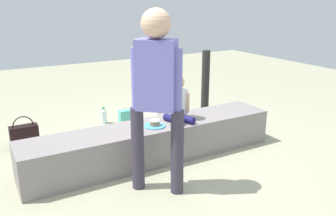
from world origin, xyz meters
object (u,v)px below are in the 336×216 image
(party_cup_red, at_px, (159,135))
(water_bottle_near_gift, at_px, (104,116))
(child_seated, at_px, (177,100))
(cake_box_white, at_px, (165,110))
(gift_bag, at_px, (128,121))
(cake_plate, at_px, (155,124))
(adult_standing, at_px, (157,87))
(handbag_black_leather, at_px, (24,136))

(party_cup_red, bearing_deg, water_bottle_near_gift, 112.87)
(child_seated, distance_m, cake_box_white, 1.44)
(child_seated, relative_size, gift_bag, 1.42)
(cake_plate, bearing_deg, child_seated, 12.73)
(adult_standing, height_order, water_bottle_near_gift, adult_standing)
(child_seated, distance_m, handbag_black_leather, 1.79)
(child_seated, bearing_deg, gift_bag, 104.89)
(child_seated, relative_size, cake_box_white, 1.51)
(adult_standing, bearing_deg, child_seated, 47.11)
(gift_bag, distance_m, party_cup_red, 0.48)
(child_seated, distance_m, water_bottle_near_gift, 1.44)
(child_seated, distance_m, adult_standing, 0.89)
(party_cup_red, height_order, cake_box_white, same)
(water_bottle_near_gift, bearing_deg, adult_standing, -95.47)
(cake_box_white, bearing_deg, cake_plate, -122.83)
(adult_standing, relative_size, party_cup_red, 13.38)
(cake_plate, relative_size, water_bottle_near_gift, 1.00)
(adult_standing, bearing_deg, cake_box_white, 59.19)
(adult_standing, distance_m, cake_plate, 0.80)
(adult_standing, bearing_deg, water_bottle_near_gift, 84.53)
(water_bottle_near_gift, bearing_deg, party_cup_red, -67.13)
(adult_standing, xyz_separation_m, cake_box_white, (1.09, 1.83, -0.88))
(cake_box_white, bearing_deg, party_cup_red, -122.96)
(child_seated, xyz_separation_m, gift_bag, (-0.22, 0.83, -0.44))
(water_bottle_near_gift, relative_size, party_cup_red, 1.94)
(party_cup_red, xyz_separation_m, cake_box_white, (0.53, 0.82, 0.00))
(party_cup_red, xyz_separation_m, handbag_black_leather, (-1.43, 0.56, 0.08))
(cake_plate, bearing_deg, cake_box_white, 57.17)
(cake_plate, xyz_separation_m, cake_box_white, (0.84, 1.30, -0.34))
(cake_plate, height_order, gift_bag, cake_plate)
(child_seated, bearing_deg, water_bottle_near_gift, 106.09)
(cake_plate, bearing_deg, handbag_black_leather, 137.50)
(water_bottle_near_gift, relative_size, handbag_black_leather, 0.61)
(child_seated, height_order, handbag_black_leather, child_seated)
(gift_bag, distance_m, water_bottle_near_gift, 0.50)
(handbag_black_leather, bearing_deg, gift_bag, -6.52)
(gift_bag, relative_size, handbag_black_leather, 0.92)
(child_seated, height_order, gift_bag, child_seated)
(cake_plate, height_order, party_cup_red, cake_plate)
(cake_box_white, bearing_deg, child_seated, -113.49)
(gift_bag, relative_size, party_cup_red, 2.92)
(cake_box_white, distance_m, handbag_black_leather, 1.98)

